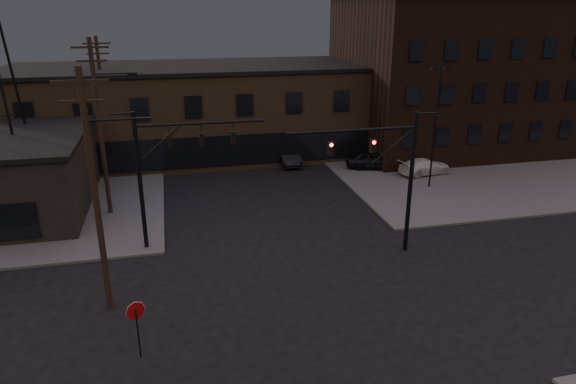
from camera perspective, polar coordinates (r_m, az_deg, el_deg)
The scene contains 15 objects.
ground at distance 24.67m, azimuth 3.43°, elevation -12.43°, with size 140.00×140.00×0.00m, color black.
sidewalk_ne at distance 52.19m, azimuth 20.05°, elevation 4.07°, with size 30.00×30.00×0.15m, color #474744.
building_row at distance 49.21m, azimuth -5.83°, elevation 8.98°, with size 40.00×12.00×8.00m, color brown.
building_right at distance 54.24m, azimuth 18.64°, elevation 12.28°, with size 22.00×16.00×14.00m, color black.
traffic_signal_near at distance 28.25m, azimuth 11.51°, elevation 2.48°, with size 7.12×0.24×8.00m.
traffic_signal_far at distance 29.12m, azimuth -13.77°, elevation 3.00°, with size 7.12×0.24×8.00m.
stop_sign at distance 21.31m, azimuth -16.51°, elevation -13.15°, with size 0.72×0.33×2.48m.
utility_pole_near at distance 23.36m, azimuth -20.55°, elevation 0.35°, with size 3.70×0.28×11.00m.
utility_pole_mid at distance 34.94m, azimuth -20.09°, elevation 7.00°, with size 3.70×0.28×11.50m.
utility_pole_far at distance 46.85m, azimuth -19.84°, elevation 9.60°, with size 2.20×0.28×11.00m.
lot_light_a at distance 39.73m, azimuth 16.10°, elevation 7.94°, with size 1.50×0.28×9.14m.
lot_light_b at distance 47.00m, azimuth 19.67°, elevation 9.31°, with size 1.50×0.28×9.14m.
parked_car_lot_a at distance 44.49m, azimuth 9.38°, elevation 3.56°, with size 1.81×4.49×1.53m, color black.
parked_car_lot_b at distance 43.86m, azimuth 14.95°, elevation 2.76°, with size 1.83×4.50×1.31m, color silver.
car_crossing at distance 45.75m, azimuth -0.03°, elevation 4.10°, with size 1.63×4.69×1.54m, color black.
Camera 1 is at (-6.15, -19.96, 13.14)m, focal length 32.00 mm.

